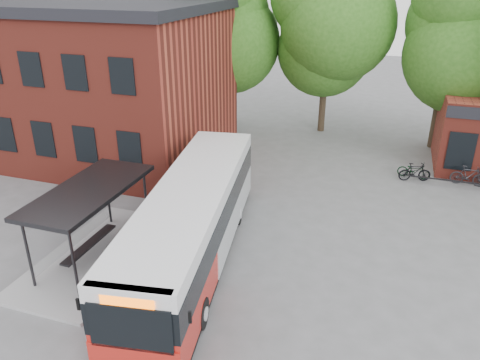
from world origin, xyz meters
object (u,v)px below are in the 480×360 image
(bus_shelter, at_px, (93,223))
(bicycle_0, at_px, (414,170))
(city_bus, at_px, (193,224))
(bicycle_3, at_px, (469,176))
(bicycle_1, at_px, (415,172))

(bus_shelter, bearing_deg, bicycle_0, 45.56)
(bicycle_0, bearing_deg, city_bus, 149.91)
(bus_shelter, xyz_separation_m, bicycle_3, (14.03, 11.53, -0.93))
(city_bus, bearing_deg, bicycle_0, 44.75)
(bicycle_1, distance_m, bicycle_3, 2.58)
(city_bus, height_order, bicycle_1, city_bus)
(bus_shelter, height_order, bicycle_3, bus_shelter)
(bicycle_0, distance_m, bicycle_1, 0.42)
(city_bus, distance_m, bicycle_1, 12.96)
(bus_shelter, xyz_separation_m, bicycle_1, (11.46, 11.23, -0.96))
(bus_shelter, distance_m, city_bus, 3.72)
(bicycle_3, bearing_deg, bicycle_1, 99.60)
(bicycle_3, bearing_deg, bus_shelter, 132.22)
(bus_shelter, bearing_deg, bicycle_1, 44.40)
(bus_shelter, distance_m, bicycle_0, 16.34)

